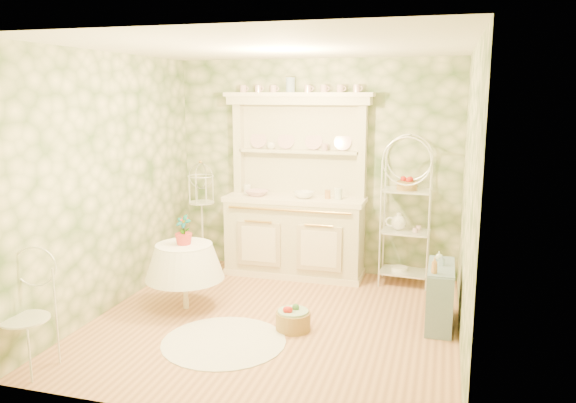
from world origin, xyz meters
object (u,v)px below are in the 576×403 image
(bakers_rack, at_px, (406,212))
(cafe_chair, at_px, (25,322))
(kitchen_dresser, at_px, (295,186))
(round_table, at_px, (185,276))
(floor_basket, at_px, (293,319))
(side_shelf, at_px, (440,298))
(birdcage_stand, at_px, (202,221))

(bakers_rack, xyz_separation_m, cafe_chair, (-2.84, -3.07, -0.47))
(kitchen_dresser, bearing_deg, cafe_chair, -115.89)
(round_table, xyz_separation_m, floor_basket, (1.26, -0.22, -0.26))
(side_shelf, xyz_separation_m, round_table, (-2.63, -0.29, 0.08))
(bakers_rack, distance_m, cafe_chair, 4.21)
(side_shelf, distance_m, birdcage_stand, 3.16)
(bakers_rack, relative_size, floor_basket, 5.23)
(bakers_rack, height_order, birdcage_stand, bakers_rack)
(side_shelf, height_order, cafe_chair, cafe_chair)
(cafe_chair, bearing_deg, round_table, 49.49)
(kitchen_dresser, xyz_separation_m, round_table, (-0.82, -1.44, -0.78))
(kitchen_dresser, height_order, birdcage_stand, kitchen_dresser)
(bakers_rack, height_order, round_table, bakers_rack)
(birdcage_stand, height_order, floor_basket, birdcage_stand)
(side_shelf, height_order, round_table, round_table)
(floor_basket, bearing_deg, birdcage_stand, 137.71)
(kitchen_dresser, distance_m, birdcage_stand, 1.29)
(kitchen_dresser, height_order, floor_basket, kitchen_dresser)
(kitchen_dresser, xyz_separation_m, floor_basket, (0.43, -1.66, -1.03))
(bakers_rack, height_order, side_shelf, bakers_rack)
(cafe_chair, xyz_separation_m, birdcage_stand, (0.30, 2.86, 0.25))
(bakers_rack, relative_size, cafe_chair, 2.10)
(kitchen_dresser, xyz_separation_m, bakers_rack, (1.36, 0.02, -0.25))
(cafe_chair, height_order, birdcage_stand, birdcage_stand)
(cafe_chair, bearing_deg, side_shelf, 11.81)
(kitchen_dresser, relative_size, bakers_rack, 1.28)
(side_shelf, bearing_deg, floor_basket, -160.28)
(kitchen_dresser, xyz_separation_m, cafe_chair, (-1.48, -3.05, -0.72))
(birdcage_stand, bearing_deg, bakers_rack, 4.74)
(side_shelf, bearing_deg, kitchen_dresser, 146.73)
(side_shelf, xyz_separation_m, birdcage_stand, (-2.99, 0.96, 0.39))
(kitchen_dresser, bearing_deg, round_table, -119.77)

